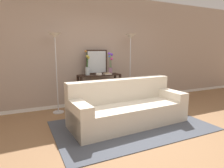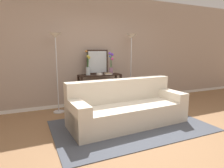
% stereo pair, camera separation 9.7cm
% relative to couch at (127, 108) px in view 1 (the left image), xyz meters
% --- Properties ---
extents(ground_plane, '(16.00, 16.00, 0.02)m').
position_rel_couch_xyz_m(ground_plane, '(-0.14, -0.64, -0.32)').
color(ground_plane, '#936B47').
extents(back_wall, '(12.00, 0.15, 2.91)m').
position_rel_couch_xyz_m(back_wall, '(-0.14, 1.73, 1.14)').
color(back_wall, white).
rests_on(back_wall, ground).
extents(area_rug, '(2.95, 1.84, 0.01)m').
position_rel_couch_xyz_m(area_rug, '(0.00, -0.16, -0.31)').
color(area_rug, '#474C56').
rests_on(area_rug, ground).
extents(couch, '(2.38, 1.01, 0.88)m').
position_rel_couch_xyz_m(couch, '(0.00, 0.00, 0.00)').
color(couch, beige).
rests_on(couch, ground).
extents(console_table, '(1.10, 0.35, 0.86)m').
position_rel_couch_xyz_m(console_table, '(-0.07, 1.34, 0.26)').
color(console_table, black).
rests_on(console_table, ground).
extents(floor_lamp_left, '(0.28, 0.28, 1.85)m').
position_rel_couch_xyz_m(floor_lamp_left, '(-1.15, 1.30, 1.14)').
color(floor_lamp_left, silver).
rests_on(floor_lamp_left, ground).
extents(floor_lamp_right, '(0.28, 0.28, 1.89)m').
position_rel_couch_xyz_m(floor_lamp_right, '(0.82, 1.30, 1.17)').
color(floor_lamp_right, silver).
rests_on(floor_lamp_right, ground).
extents(wall_mirror, '(0.57, 0.02, 0.63)m').
position_rel_couch_xyz_m(wall_mirror, '(-0.08, 1.48, 0.86)').
color(wall_mirror, black).
rests_on(wall_mirror, console_table).
extents(vase_tall_flowers, '(0.13, 0.14, 0.62)m').
position_rel_couch_xyz_m(vase_tall_flowers, '(-0.38, 1.35, 0.77)').
color(vase_tall_flowers, silver).
rests_on(vase_tall_flowers, console_table).
extents(vase_short_flowers, '(0.13, 0.11, 0.57)m').
position_rel_couch_xyz_m(vase_short_flowers, '(0.24, 1.32, 0.81)').
color(vase_short_flowers, gray).
rests_on(vase_short_flowers, console_table).
extents(fruit_bowl, '(0.15, 0.15, 0.05)m').
position_rel_couch_xyz_m(fruit_bowl, '(-0.12, 1.24, 0.57)').
color(fruit_bowl, silver).
rests_on(fruit_bowl, console_table).
extents(book_stack, '(0.18, 0.17, 0.04)m').
position_rel_couch_xyz_m(book_stack, '(0.12, 1.25, 0.56)').
color(book_stack, silver).
rests_on(book_stack, console_table).
extents(book_row_under_console, '(0.31, 0.18, 0.12)m').
position_rel_couch_xyz_m(book_row_under_console, '(-0.38, 1.34, -0.26)').
color(book_row_under_console, '#236033').
rests_on(book_row_under_console, ground).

